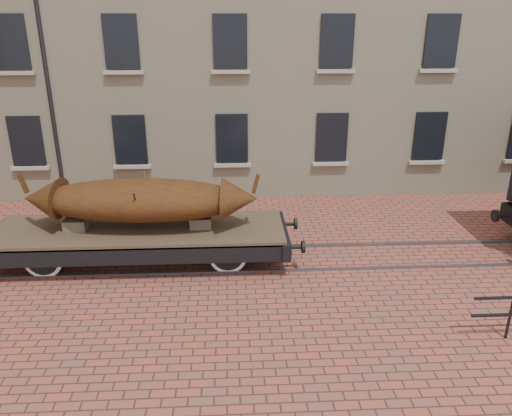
{
  "coord_description": "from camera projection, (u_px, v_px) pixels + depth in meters",
  "views": [
    {
      "loc": [
        -2.56,
        -12.1,
        6.15
      ],
      "look_at": [
        -1.9,
        0.5,
        1.3
      ],
      "focal_mm": 35.0,
      "sensor_mm": 36.0,
      "label": 1
    }
  ],
  "objects": [
    {
      "name": "rail_track",
      "position": [
        326.0,
        257.0,
        13.6
      ],
      "size": [
        30.0,
        1.52,
        0.06
      ],
      "color": "#59595E",
      "rests_on": "ground"
    },
    {
      "name": "ground",
      "position": [
        326.0,
        258.0,
        13.61
      ],
      "size": [
        90.0,
        90.0,
        0.0
      ],
      "primitive_type": "plane",
      "color": "brown"
    },
    {
      "name": "flatcar_wagon",
      "position": [
        140.0,
        235.0,
        13.08
      ],
      "size": [
        8.51,
        2.31,
        1.28
      ],
      "color": "#433721",
      "rests_on": "ground"
    },
    {
      "name": "iron_boat",
      "position": [
        141.0,
        200.0,
        12.73
      ],
      "size": [
        6.09,
        1.94,
        1.48
      ],
      "color": "#4A280B",
      "rests_on": "flatcar_wagon"
    }
  ]
}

